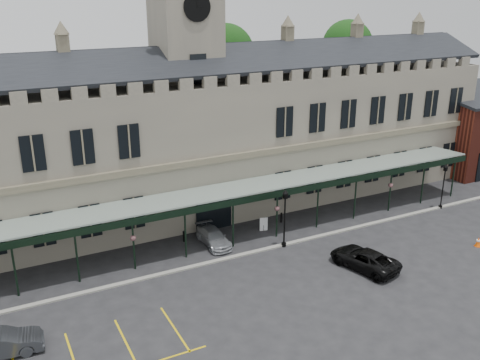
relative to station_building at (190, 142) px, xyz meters
name	(u,v)px	position (x,y,z in m)	size (l,w,h in m)	color
ground	(280,289)	(0.00, -15.91, -6.47)	(140.00, 140.00, 0.00)	black
station_building	(190,142)	(0.00, 0.00, 0.00)	(60.00, 10.36, 17.30)	#6F695C
clock_tower	(187,66)	(0.00, 0.09, 6.64)	(5.60, 5.60, 24.80)	#6F695C
canopy	(232,217)	(0.00, -8.45, -4.06)	(50.00, 4.10, 4.30)	#8C9E93
brick_annex	(479,131)	(34.00, -2.94, -2.31)	(12.40, 8.36, 9.23)	#5B1F15
kerb	(243,255)	(0.00, -10.41, -6.41)	(60.00, 0.40, 0.12)	gray
tree_behind_mid	(226,54)	(8.00, 9.09, 6.35)	(6.00, 6.00, 16.00)	#332314
tree_behind_right	(347,47)	(24.00, 9.09, 6.35)	(6.00, 6.00, 16.00)	#332314
lamp_post_mid	(285,213)	(3.58, -10.56, -3.59)	(0.46, 0.46, 4.85)	black
lamp_post_right	(444,182)	(20.73, -10.48, -3.89)	(0.41, 0.41, 4.35)	black
traffic_cone	(478,242)	(17.36, -17.56, -6.08)	(0.49, 0.49, 0.78)	#FE5808
sign_board	(264,224)	(3.59, -7.26, -5.89)	(0.69, 0.20, 1.19)	black
bollard_left	(184,236)	(-3.19, -6.14, -6.00)	(0.17, 0.17, 0.93)	black
bollard_right	(281,218)	(5.82, -6.45, -6.02)	(0.16, 0.16, 0.89)	black
car_left_b	(0,344)	(-17.50, -14.86, -5.71)	(1.60, 4.60, 1.52)	#303236
car_taxi	(213,237)	(-1.24, -7.68, -5.84)	(1.75, 4.29, 1.25)	#A2A4A9
car_van	(364,259)	(7.00, -16.19, -5.74)	(2.43, 5.26, 1.46)	black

